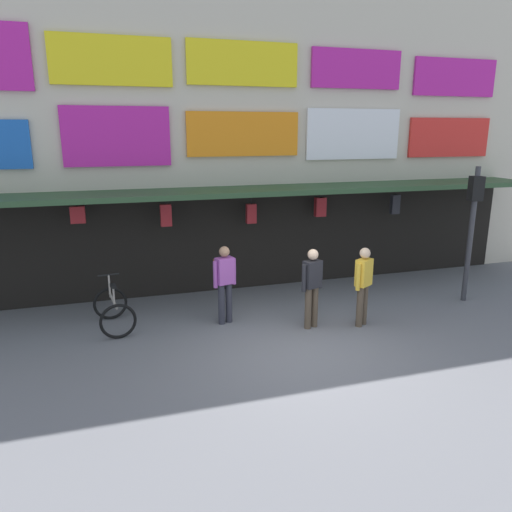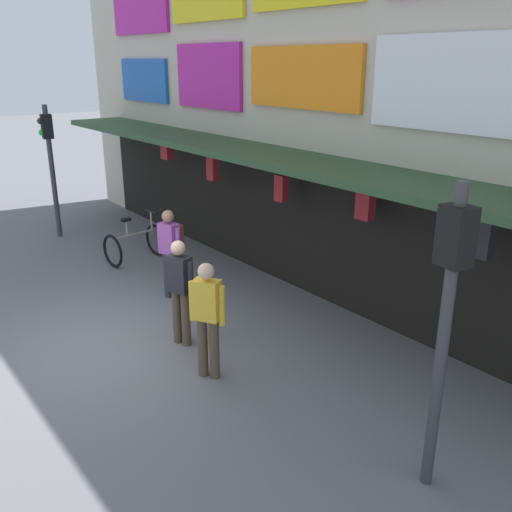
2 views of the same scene
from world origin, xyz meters
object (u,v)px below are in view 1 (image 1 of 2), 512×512
at_px(pedestrian_in_yellow, 312,284).
at_px(pedestrian_in_purple, 363,282).
at_px(traffic_light_far, 473,213).
at_px(pedestrian_in_red, 224,278).
at_px(bicycle_parked, 114,310).

distance_m(pedestrian_in_yellow, pedestrian_in_purple, 1.08).
bearing_deg(traffic_light_far, pedestrian_in_purple, -167.97).
bearing_deg(pedestrian_in_purple, pedestrian_in_yellow, 169.42).
xyz_separation_m(traffic_light_far, pedestrian_in_red, (-5.86, 0.31, -1.16)).
bearing_deg(bicycle_parked, pedestrian_in_purple, -15.04).
bearing_deg(pedestrian_in_red, bicycle_parked, 170.96).
bearing_deg(pedestrian_in_yellow, pedestrian_in_red, 154.81).
xyz_separation_m(pedestrian_in_yellow, pedestrian_in_red, (-1.66, 0.78, 0.04)).
relative_size(pedestrian_in_yellow, pedestrian_in_red, 1.00).
xyz_separation_m(bicycle_parked, pedestrian_in_purple, (4.98, -1.34, 0.55)).
relative_size(traffic_light_far, pedestrian_in_purple, 1.90).
bearing_deg(pedestrian_in_red, pedestrian_in_purple, -19.78).
bearing_deg(traffic_light_far, pedestrian_in_yellow, -173.61).
relative_size(traffic_light_far, bicycle_parked, 2.58).
height_order(bicycle_parked, pedestrian_in_yellow, pedestrian_in_yellow).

